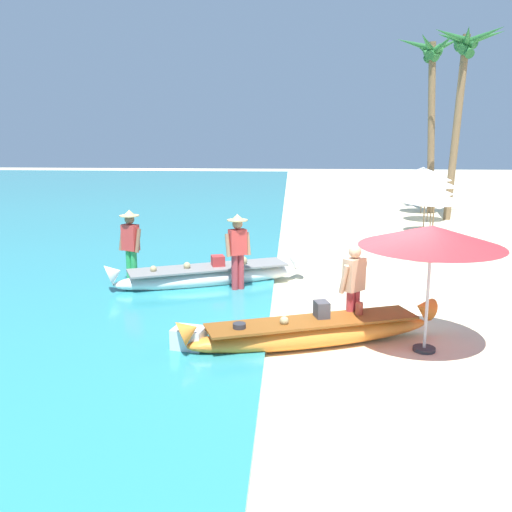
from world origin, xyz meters
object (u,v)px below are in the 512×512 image
(boat_orange_foreground, at_px, (313,332))
(person_tourist_customer, at_px, (354,285))
(palm_tree_tall_inland, at_px, (431,71))
(boat_white_midground, at_px, (209,276))
(patio_umbrella_large, at_px, (432,237))
(palm_tree_leaning_seaward, at_px, (464,63))
(cooler_box, at_px, (189,341))
(person_vendor_hatted, at_px, (238,248))
(person_vendor_assistant, at_px, (131,242))

(boat_orange_foreground, xyz_separation_m, person_tourist_customer, (0.70, 0.57, 0.65))
(palm_tree_tall_inland, bearing_deg, boat_white_midground, -121.41)
(boat_orange_foreground, xyz_separation_m, palm_tree_tall_inland, (5.11, 15.47, 5.44))
(person_tourist_customer, bearing_deg, palm_tree_tall_inland, 73.51)
(patio_umbrella_large, relative_size, palm_tree_tall_inland, 0.32)
(palm_tree_tall_inland, relative_size, palm_tree_leaning_seaward, 1.00)
(patio_umbrella_large, height_order, cooler_box, patio_umbrella_large)
(boat_orange_foreground, relative_size, person_vendor_hatted, 2.51)
(palm_tree_leaning_seaward, height_order, cooler_box, palm_tree_leaning_seaward)
(boat_orange_foreground, relative_size, person_tourist_customer, 2.73)
(palm_tree_tall_inland, bearing_deg, boat_orange_foreground, -108.28)
(person_vendor_hatted, distance_m, person_tourist_customer, 3.29)
(boat_orange_foreground, distance_m, palm_tree_tall_inland, 17.17)
(person_vendor_hatted, relative_size, palm_tree_leaning_seaward, 0.24)
(person_vendor_hatted, bearing_deg, person_tourist_customer, -47.46)
(boat_white_midground, distance_m, patio_umbrella_large, 5.60)
(person_vendor_hatted, bearing_deg, cooler_box, -97.67)
(palm_tree_tall_inland, bearing_deg, palm_tree_leaning_seaward, -66.56)
(person_tourist_customer, distance_m, cooler_box, 2.94)
(person_tourist_customer, height_order, cooler_box, person_tourist_customer)
(boat_white_midground, distance_m, palm_tree_tall_inland, 15.07)
(person_vendor_hatted, relative_size, palm_tree_tall_inland, 0.24)
(boat_orange_foreground, height_order, cooler_box, boat_orange_foreground)
(person_vendor_hatted, bearing_deg, person_vendor_assistant, 167.95)
(boat_orange_foreground, bearing_deg, person_tourist_customer, 39.16)
(boat_white_midground, xyz_separation_m, person_vendor_assistant, (-1.78, 0.05, 0.73))
(boat_orange_foreground, relative_size, boat_white_midground, 1.00)
(boat_white_midground, height_order, person_vendor_hatted, person_vendor_hatted)
(person_vendor_assistant, relative_size, palm_tree_tall_inland, 0.24)
(boat_white_midground, distance_m, palm_tree_leaning_seaward, 14.17)
(person_vendor_hatted, distance_m, patio_umbrella_large, 4.61)
(boat_white_midground, bearing_deg, person_tourist_customer, -44.81)
(person_vendor_assistant, height_order, patio_umbrella_large, patio_umbrella_large)
(boat_orange_foreground, bearing_deg, boat_white_midground, 122.58)
(person_vendor_hatted, xyz_separation_m, cooler_box, (-0.46, -3.42, -0.80))
(person_tourist_customer, bearing_deg, cooler_box, -159.47)
(boat_orange_foreground, bearing_deg, cooler_box, -167.65)
(boat_white_midground, height_order, person_vendor_assistant, person_vendor_assistant)
(cooler_box, bearing_deg, palm_tree_leaning_seaward, 73.18)
(person_vendor_assistant, bearing_deg, person_tourist_customer, -32.12)
(boat_white_midground, relative_size, person_vendor_hatted, 2.51)
(boat_orange_foreground, relative_size, palm_tree_leaning_seaward, 0.61)
(person_tourist_customer, xyz_separation_m, palm_tree_tall_inland, (4.41, 14.90, 4.80))
(person_vendor_hatted, height_order, person_tourist_customer, person_vendor_hatted)
(cooler_box, bearing_deg, boat_orange_foreground, 24.64)
(person_tourist_customer, relative_size, patio_umbrella_large, 0.71)
(patio_umbrella_large, height_order, palm_tree_tall_inland, palm_tree_tall_inland)
(boat_orange_foreground, relative_size, cooler_box, 8.83)
(cooler_box, bearing_deg, person_vendor_assistant, 129.30)
(person_vendor_hatted, height_order, patio_umbrella_large, patio_umbrella_large)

